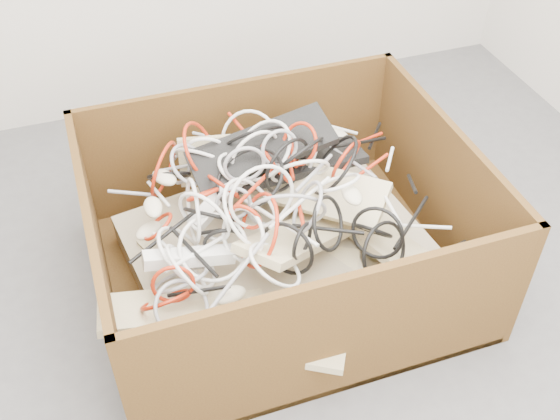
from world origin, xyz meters
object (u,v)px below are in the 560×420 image
object	(u,v)px
cardboard_box	(277,251)
power_strip_right	(189,257)
vga_plug	(347,181)
power_strip_left	(222,196)

from	to	relation	value
cardboard_box	power_strip_right	world-z (taller)	cardboard_box
cardboard_box	vga_plug	xyz separation A→B (m)	(0.26, 0.04, 0.21)
cardboard_box	vga_plug	bearing A→B (deg)	8.47
power_strip_left	power_strip_right	xyz separation A→B (m)	(-0.15, -0.20, -0.03)
cardboard_box	power_strip_left	world-z (taller)	cardboard_box
cardboard_box	vga_plug	size ratio (longest dim) A/B	26.78
cardboard_box	power_strip_right	xyz separation A→B (m)	(-0.32, -0.14, 0.22)
power_strip_right	vga_plug	bearing A→B (deg)	19.77
vga_plug	power_strip_right	bearing A→B (deg)	-156.75
power_strip_left	vga_plug	world-z (taller)	power_strip_left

